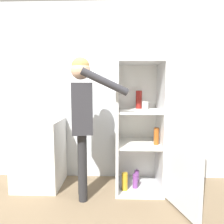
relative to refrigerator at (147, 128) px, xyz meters
name	(u,v)px	position (x,y,z in m)	size (l,w,h in m)	color
ground_plane	(123,213)	(-0.30, -0.53, -0.84)	(12.00, 12.00, 0.00)	#7A664C
wall_back	(123,93)	(-0.30, 0.45, 0.44)	(7.00, 0.06, 2.55)	silver
refrigerator	(147,128)	(0.00, 0.00, 0.00)	(0.84, 1.22, 1.69)	silver
person	(82,110)	(-0.79, -0.21, 0.26)	(0.72, 0.54, 1.70)	#262628
counter	(39,153)	(-1.45, 0.10, -0.38)	(0.60, 0.60, 0.91)	white
bowl	(27,118)	(-1.55, 0.02, 0.11)	(0.21, 0.21, 0.08)	white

